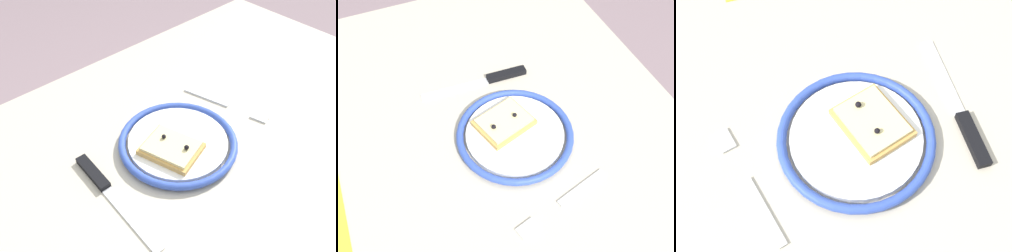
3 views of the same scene
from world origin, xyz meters
The scene contains 5 objects.
dining_table centered at (0.00, 0.00, 0.66)m, with size 1.15×0.76×0.76m.
plate centered at (0.05, -0.02, 0.77)m, with size 0.23×0.23×0.02m.
pizza_slice_near centered at (0.08, -0.01, 0.79)m, with size 0.11×0.12×0.03m.
knife centered at (0.22, -0.04, 0.77)m, with size 0.03×0.24×0.01m.
fork centered at (-0.11, -0.04, 0.77)m, with size 0.07×0.20×0.00m.
Camera 1 is at (0.40, 0.32, 1.28)m, focal length 38.42 mm.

